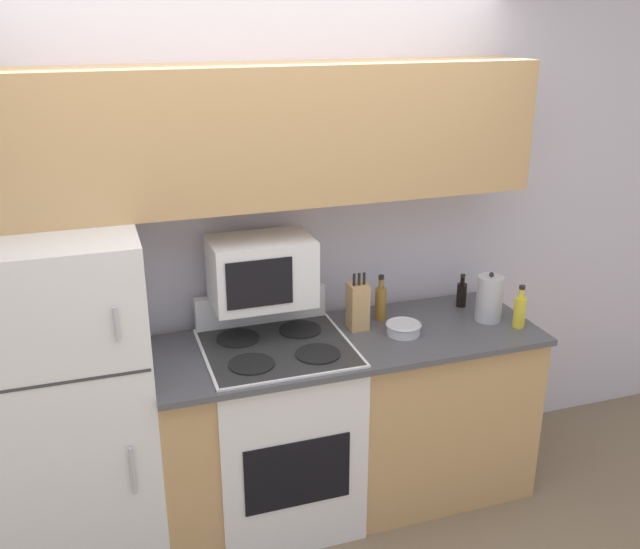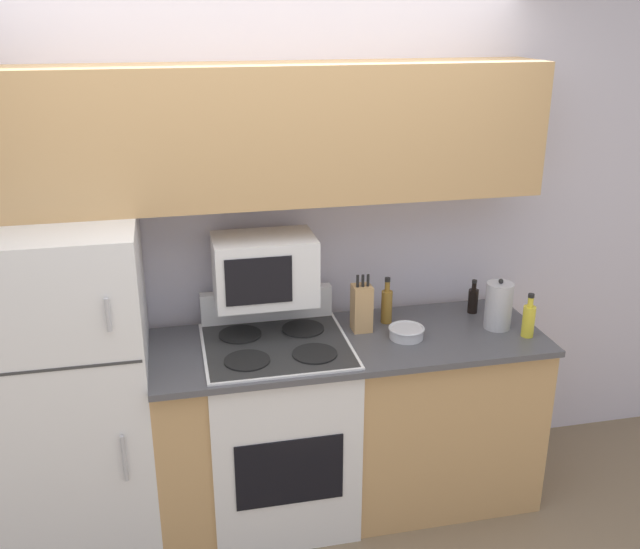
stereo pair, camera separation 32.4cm
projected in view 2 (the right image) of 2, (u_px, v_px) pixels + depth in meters
The scene contains 13 objects.
ground_plane at pixel (294, 549), 3.40m from camera, with size 12.00×12.00×0.00m, color #7F6B51.
wall_back at pixel (265, 249), 3.60m from camera, with size 8.00×0.05×2.55m.
lower_cabinets at pixel (348, 421), 3.59m from camera, with size 1.88×0.67×0.93m.
refrigerator at pixel (75, 390), 3.24m from camera, with size 0.68×0.71×1.58m.
upper_cabinets at pixel (268, 134), 3.20m from camera, with size 2.56×0.35×0.61m.
stove at pixel (278, 428), 3.50m from camera, with size 0.69×0.65×1.10m.
microwave at pixel (264, 269), 3.36m from camera, with size 0.48×0.31×0.32m.
knife_block at pixel (362, 308), 3.47m from camera, with size 0.09×0.10×0.29m.
bowl at pixel (406, 332), 3.41m from camera, with size 0.17×0.17×0.06m.
bottle_soy_sauce at pixel (473, 300), 3.69m from camera, with size 0.05×0.05×0.18m.
bottle_cooking_spray at pixel (529, 320), 3.41m from camera, with size 0.06×0.06×0.22m.
bottle_vinegar at pixel (387, 305), 3.56m from camera, with size 0.06×0.06×0.24m.
kettle at pixel (499, 306), 3.50m from camera, with size 0.13×0.13×0.26m.
Camera 2 is at (-0.46, -2.68, 2.42)m, focal length 40.00 mm.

